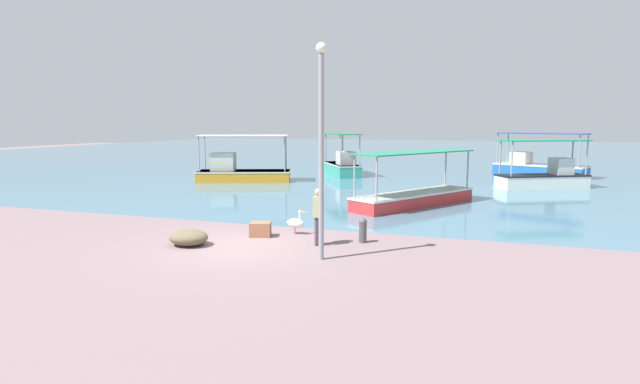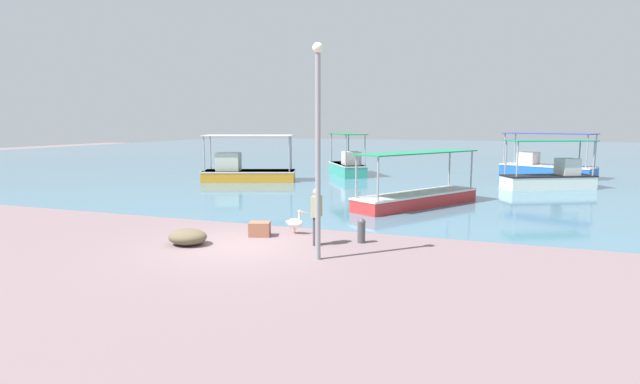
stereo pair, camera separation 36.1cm
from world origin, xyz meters
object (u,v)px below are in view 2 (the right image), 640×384
(mooring_bollard, at_px, (361,230))
(fishing_boat_far_right, at_px, (417,195))
(fishing_boat_outer, at_px, (348,165))
(net_pile, at_px, (188,237))
(fishing_boat_center, at_px, (245,170))
(fishing_boat_near_left, at_px, (550,177))
(lamp_post, at_px, (318,140))
(cargo_crate, at_px, (260,229))
(fisherman_standing, at_px, (317,215))
(fishing_boat_far_left, at_px, (545,168))
(pelican, at_px, (295,223))

(mooring_bollard, bearing_deg, fishing_boat_far_right, 85.89)
(fishing_boat_outer, height_order, net_pile, fishing_boat_outer)
(fishing_boat_outer, relative_size, fishing_boat_center, 0.79)
(fishing_boat_near_left, xyz_separation_m, lamp_post, (-7.07, -17.56, 2.51))
(lamp_post, height_order, cargo_crate, lamp_post)
(fisherman_standing, distance_m, net_pile, 3.89)
(fishing_boat_near_left, distance_m, fishing_boat_far_left, 6.40)
(net_pile, bearing_deg, fishing_boat_far_right, 60.11)
(fishing_boat_center, bearing_deg, fishing_boat_near_left, 7.54)
(fisherman_standing, bearing_deg, lamp_post, -68.43)
(cargo_crate, bearing_deg, pelican, 35.42)
(fishing_boat_near_left, distance_m, fishing_boat_outer, 12.82)
(mooring_bollard, height_order, net_pile, mooring_bollard)
(fishing_boat_far_left, distance_m, fisherman_standing, 23.83)
(fishing_boat_near_left, distance_m, lamp_post, 19.10)
(net_pile, bearing_deg, pelican, 44.54)
(fishing_boat_center, height_order, net_pile, fishing_boat_center)
(lamp_post, distance_m, mooring_bollard, 3.56)
(fishing_boat_far_right, bearing_deg, mooring_bollard, -94.11)
(net_pile, xyz_separation_m, cargo_crate, (1.50, 1.74, -0.01))
(fisherman_standing, bearing_deg, fishing_boat_far_left, 70.73)
(fishing_boat_far_right, bearing_deg, fishing_boat_center, 153.16)
(fishing_boat_far_left, xyz_separation_m, fisherman_standing, (-7.87, -22.50, 0.26))
(fishing_boat_near_left, bearing_deg, fishing_boat_center, -172.46)
(fishing_boat_outer, height_order, fisherman_standing, fishing_boat_outer)
(fishing_boat_far_left, height_order, cargo_crate, fishing_boat_far_left)
(net_pile, relative_size, cargo_crate, 1.80)
(fishing_boat_center, distance_m, pelican, 15.32)
(net_pile, bearing_deg, fishing_boat_outer, 93.30)
(fishing_boat_near_left, height_order, pelican, fishing_boat_near_left)
(fisherman_standing, bearing_deg, cargo_crate, 167.34)
(pelican, height_order, fisherman_standing, fisherman_standing)
(fishing_boat_near_left, bearing_deg, cargo_crate, -121.97)
(pelican, height_order, lamp_post, lamp_post)
(fishing_boat_near_left, relative_size, fishing_boat_far_left, 0.83)
(pelican, distance_m, net_pile, 3.44)
(fishing_boat_center, xyz_separation_m, lamp_post, (10.37, -15.25, 2.49))
(fishing_boat_near_left, relative_size, fishing_boat_far_right, 0.78)
(lamp_post, bearing_deg, mooring_bollard, 74.61)
(fishing_boat_near_left, xyz_separation_m, fisherman_standing, (-7.64, -16.10, 0.27))
(mooring_bollard, distance_m, fisherman_standing, 1.47)
(fishing_boat_center, distance_m, fisherman_standing, 16.92)
(fishing_boat_center, relative_size, pelican, 7.49)
(fisherman_standing, bearing_deg, net_pile, -160.72)
(fishing_boat_far_left, xyz_separation_m, mooring_bollard, (-6.69, -21.78, -0.24))
(fishing_boat_near_left, height_order, cargo_crate, fishing_boat_near_left)
(lamp_post, relative_size, fisherman_standing, 3.31)
(fishing_boat_outer, relative_size, net_pile, 4.04)
(mooring_bollard, xyz_separation_m, net_pile, (-4.79, -1.98, -0.17))
(pelican, bearing_deg, fishing_boat_far_left, 67.08)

